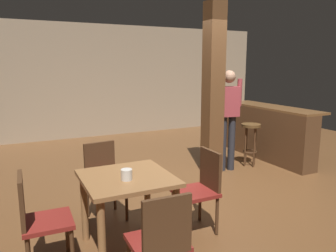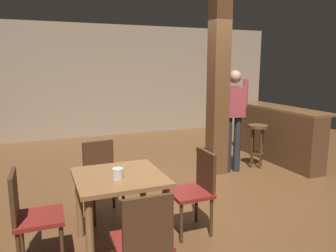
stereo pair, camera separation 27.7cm
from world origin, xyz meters
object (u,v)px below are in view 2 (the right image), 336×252
at_px(chair_north, 102,175).
at_px(chair_south, 144,240).
at_px(chair_west, 30,213).
at_px(chair_east, 196,187).
at_px(standing_person, 234,114).
at_px(napkin_cup, 118,174).
at_px(bar_counter, 276,134).
at_px(dining_table, 120,189).
at_px(bar_stool_near, 257,136).

bearing_deg(chair_north, chair_south, -89.47).
bearing_deg(chair_west, chair_north, 45.20).
relative_size(chair_east, chair_south, 1.00).
xyz_separation_m(chair_east, standing_person, (1.51, 1.61, 0.50)).
bearing_deg(napkin_cup, chair_west, 173.16).
height_order(chair_north, standing_person, standing_person).
distance_m(chair_south, bar_counter, 4.42).
height_order(chair_north, napkin_cup, chair_north).
relative_size(chair_east, napkin_cup, 8.43).
distance_m(dining_table, napkin_cup, 0.22).
height_order(napkin_cup, standing_person, standing_person).
relative_size(chair_west, bar_stool_near, 1.16).
distance_m(dining_table, chair_west, 0.83).
bearing_deg(chair_west, napkin_cup, -6.84).
height_order(dining_table, chair_north, chair_north).
relative_size(chair_south, standing_person, 0.52).
relative_size(chair_east, chair_west, 1.00).
relative_size(chair_south, napkin_cup, 8.43).
distance_m(chair_east, standing_person, 2.26).
height_order(dining_table, bar_stool_near, bar_stool_near).
bearing_deg(chair_south, bar_stool_near, 40.39).
relative_size(dining_table, chair_south, 0.95).
bearing_deg(bar_stool_near, chair_north, -163.55).
xyz_separation_m(dining_table, chair_east, (0.84, 0.01, -0.10)).
bearing_deg(dining_table, bar_stool_near, 29.77).
height_order(chair_east, bar_stool_near, chair_east).
distance_m(chair_west, bar_stool_near, 4.06).
height_order(chair_east, chair_west, same).
bearing_deg(bar_counter, bar_stool_near, -158.92).
distance_m(chair_east, chair_south, 1.19).
xyz_separation_m(bar_counter, bar_stool_near, (-0.60, -0.23, 0.05)).
xyz_separation_m(dining_table, bar_counter, (3.48, 1.88, -0.09)).
bearing_deg(standing_person, bar_stool_near, 2.98).
bearing_deg(chair_east, chair_south, -136.04).
xyz_separation_m(chair_east, napkin_cup, (-0.88, -0.11, 0.30)).
relative_size(chair_east, bar_counter, 0.42).
distance_m(dining_table, chair_north, 0.80).
height_order(chair_west, chair_north, same).
bearing_deg(dining_table, standing_person, 34.58).
bearing_deg(chair_west, standing_person, 27.16).
height_order(napkin_cup, bar_counter, bar_counter).
distance_m(dining_table, chair_south, 0.82).
relative_size(chair_west, standing_person, 0.52).
bearing_deg(chair_south, standing_person, 45.84).
bearing_deg(chair_north, bar_counter, 17.26).
xyz_separation_m(dining_table, chair_west, (-0.82, -0.01, -0.10)).
xyz_separation_m(chair_south, bar_counter, (3.50, 2.70, 0.01)).
bearing_deg(bar_counter, napkin_cup, -150.64).
bearing_deg(napkin_cup, standing_person, 35.77).
distance_m(chair_east, chair_north, 1.17).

